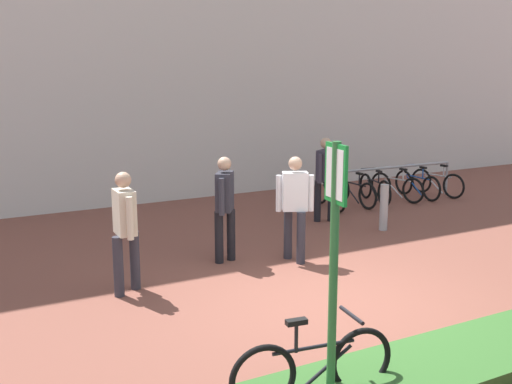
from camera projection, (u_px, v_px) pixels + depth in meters
ground_plane at (338, 303)px, 8.27m from camera, size 60.00×60.00×0.00m
parking_sign_post at (334, 239)px, 5.41m from camera, size 0.08×0.36×2.49m
bike_at_sign at (314, 367)px, 5.78m from camera, size 1.67×0.42×0.86m
bike_rack_cluster at (386, 187)px, 14.40m from camera, size 3.76×1.68×0.83m
bollard_steel at (384, 207)px, 11.85m from camera, size 0.16×0.16×0.90m
person_suited_navy at (325, 174)px, 12.43m from camera, size 0.54×0.41×1.72m
person_shirt_white at (125, 225)px, 8.45m from camera, size 0.43×0.61×1.72m
person_suited_dark at (225, 202)px, 9.83m from camera, size 0.43×0.51×1.72m
person_casual_tan at (295, 202)px, 9.85m from camera, size 0.56×0.48×1.72m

